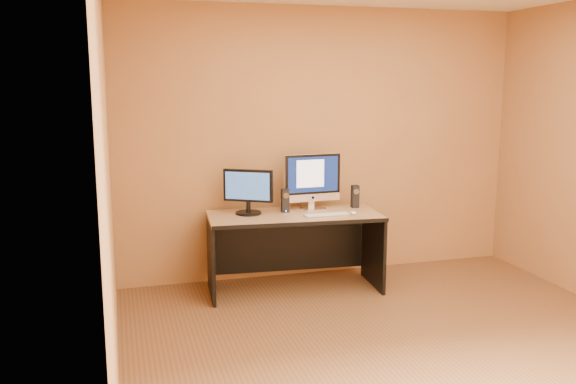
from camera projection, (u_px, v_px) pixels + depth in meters
name	position (u px, v px, depth m)	size (l,w,h in m)	color
floor	(413.00, 355.00, 4.29)	(4.00, 4.00, 0.00)	brown
walls	(421.00, 172.00, 4.05)	(4.00, 4.00, 2.60)	#A57342
desk	(294.00, 252.00, 5.56)	(1.55, 0.68, 0.72)	tan
imac	(313.00, 181.00, 5.66)	(0.55, 0.20, 0.53)	silver
second_monitor	(248.00, 192.00, 5.47)	(0.46, 0.23, 0.41)	black
speaker_left	(285.00, 201.00, 5.56)	(0.07, 0.07, 0.21)	black
speaker_right	(355.00, 196.00, 5.77)	(0.07, 0.07, 0.21)	black
keyboard	(327.00, 215.00, 5.43)	(0.42, 0.11, 0.02)	silver
mouse	(353.00, 213.00, 5.47)	(0.06, 0.10, 0.03)	white
cable_a	(318.00, 207.00, 5.81)	(0.01, 0.01, 0.21)	black
cable_b	(301.00, 206.00, 5.82)	(0.01, 0.01, 0.17)	black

